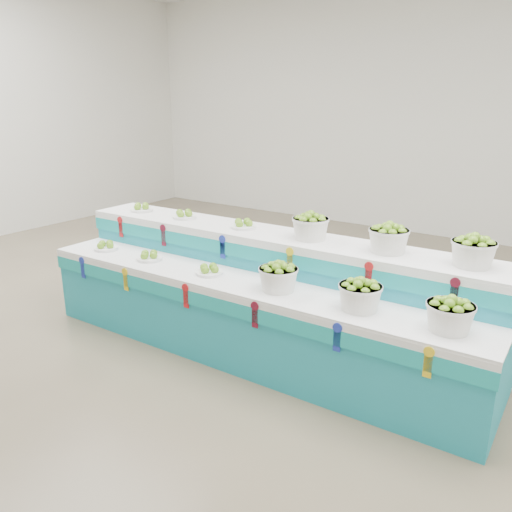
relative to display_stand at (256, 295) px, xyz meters
The scene contains 15 objects.
ground 0.86m from the display_stand, behind, with size 10.00×10.00×0.00m, color brown.
back_wall 5.20m from the display_stand, 97.94° to the left, with size 10.00×10.00×0.00m, color silver.
display_stand is the anchor object (origin of this frame).
plate_lower_left 1.67m from the display_stand, behind, with size 0.24×0.24×0.09m, color white.
plate_lower_mid 1.09m from the display_stand, 165.04° to the right, with size 0.24×0.24×0.09m, color white.
plate_lower_right 0.48m from the display_stand, 139.57° to the right, with size 0.24×0.24×0.09m, color white.
basket_lower_left 0.56m from the display_stand, 32.75° to the right, with size 0.31×0.31×0.23m, color silver, non-canonical shape.
basket_lower_mid 1.14m from the display_stand, 12.47° to the right, with size 0.31×0.31×0.23m, color silver, non-canonical shape.
basket_lower_right 1.73m from the display_stand, ahead, with size 0.31×0.31×0.23m, color silver, non-canonical shape.
plate_upper_left 1.74m from the display_stand, behind, with size 0.24×0.24×0.09m, color white.
plate_upper_mid 1.20m from the display_stand, 167.15° to the left, with size 0.24×0.24×0.09m, color white.
plate_upper_right 0.69m from the display_stand, 141.67° to the left, with size 0.24×0.24×0.09m, color white.
basket_upper_left 0.77m from the display_stand, 34.85° to the left, with size 0.31×0.31×0.23m, color silver, non-canonical shape.
basket_upper_mid 1.26m from the display_stand, 14.57° to the left, with size 0.31×0.31×0.23m, color silver, non-canonical shape.
basket_upper_right 1.81m from the display_stand, ahead, with size 0.31×0.31×0.23m, color silver, non-canonical shape.
Camera 1 is at (3.09, -3.36, 2.17)m, focal length 35.91 mm.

